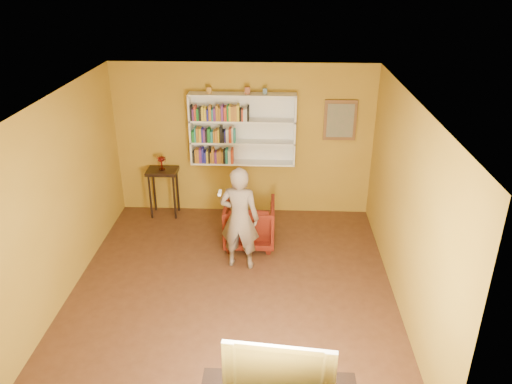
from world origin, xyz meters
TOP-DOWN VIEW (x-y plane):
  - room_shell at (0.00, 0.00)m, footprint 5.30×5.80m
  - bookshelf at (0.00, 2.41)m, footprint 1.80×0.29m
  - books_row_lower at (-0.50, 2.30)m, footprint 0.70×0.19m
  - books_row_middle at (-0.48, 2.30)m, footprint 0.74×0.18m
  - books_row_upper at (-0.36, 2.30)m, footprint 0.97×0.19m
  - ornament_left at (-0.54, 2.35)m, footprint 0.08×0.08m
  - ornament_centre at (0.09, 2.35)m, footprint 0.08×0.08m
  - ornament_right at (0.38, 2.35)m, footprint 0.07×0.07m
  - framed_painting at (1.65, 2.46)m, footprint 0.55×0.05m
  - console_table at (-1.42, 2.25)m, footprint 0.53×0.41m
  - ruby_lustre at (-1.42, 2.25)m, footprint 0.15×0.15m
  - armchair at (0.17, 1.29)m, footprint 0.80×0.83m
  - person at (0.06, 0.64)m, footprint 0.63×0.46m
  - game_remote at (-0.18, 0.40)m, footprint 0.04×0.15m
  - television at (0.65, -2.25)m, footprint 1.04×0.24m

SIDE VIEW (x-z plane):
  - armchair at x=0.17m, z-range 0.00..0.75m
  - console_table at x=-1.42m, z-range 0.29..1.16m
  - person at x=0.06m, z-range 0.00..1.60m
  - television at x=0.65m, z-range 0.53..1.13m
  - room_shell at x=0.00m, z-range -0.42..2.46m
  - ruby_lustre at x=-1.42m, z-range 0.93..1.18m
  - books_row_lower at x=-0.50m, z-range 1.00..1.27m
  - game_remote at x=-0.18m, z-range 1.30..1.34m
  - books_row_middle at x=-0.48m, z-range 1.37..1.64m
  - bookshelf at x=0.00m, z-range 0.98..2.21m
  - framed_painting at x=1.65m, z-range 1.40..2.10m
  - books_row_upper at x=-0.36m, z-range 1.76..2.02m
  - ornament_right at x=0.38m, z-range 2.21..2.31m
  - ornament_left at x=-0.54m, z-range 2.21..2.32m
  - ornament_centre at x=0.09m, z-range 2.21..2.33m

